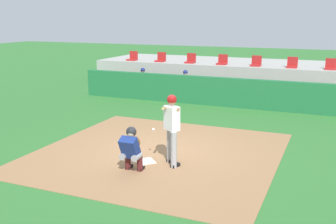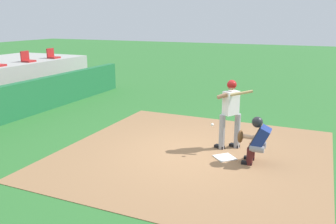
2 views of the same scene
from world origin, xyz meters
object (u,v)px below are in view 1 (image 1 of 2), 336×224
at_px(dugout_player_0, 142,81).
at_px(stadium_seat_4, 256,63).
at_px(batter_at_plate, 172,125).
at_px(stadium_seat_6, 331,66).
at_px(home_plate, 145,161).
at_px(dugout_player_1, 184,84).
at_px(stadium_seat_0, 133,58).
at_px(stadium_seat_3, 222,62).
at_px(catcher_crouched, 131,148).
at_px(stadium_seat_5, 292,65).
at_px(stadium_seat_2, 191,60).
at_px(stadium_seat_1, 161,59).

distance_m(dugout_player_0, stadium_seat_4, 5.43).
relative_size(batter_at_plate, stadium_seat_4, 3.76).
bearing_deg(stadium_seat_6, home_plate, -111.76).
height_order(dugout_player_1, stadium_seat_6, stadium_seat_6).
distance_m(stadium_seat_0, stadium_seat_3, 4.88).
relative_size(catcher_crouched, stadium_seat_6, 2.99).
relative_size(batter_at_plate, catcher_crouched, 1.26).
height_order(stadium_seat_3, stadium_seat_6, same).
xyz_separation_m(stadium_seat_0, stadium_seat_6, (9.75, 0.00, 0.00)).
bearing_deg(stadium_seat_6, dugout_player_0, -166.09).
height_order(home_plate, dugout_player_0, dugout_player_0).
bearing_deg(stadium_seat_3, stadium_seat_4, 0.00).
bearing_deg(stadium_seat_5, stadium_seat_0, 180.00).
height_order(stadium_seat_2, stadium_seat_4, same).
bearing_deg(batter_at_plate, stadium_seat_6, 71.54).
relative_size(batter_at_plate, stadium_seat_0, 3.76).
bearing_deg(stadium_seat_4, home_plate, -94.56).
relative_size(stadium_seat_0, stadium_seat_2, 1.00).
xyz_separation_m(home_plate, stadium_seat_5, (2.44, 10.18, 1.51)).
height_order(dugout_player_0, dugout_player_1, same).
xyz_separation_m(stadium_seat_1, stadium_seat_4, (4.88, 0.00, 0.00)).
bearing_deg(catcher_crouched, dugout_player_0, 115.05).
relative_size(stadium_seat_4, stadium_seat_5, 1.00).
bearing_deg(dugout_player_0, batter_at_plate, -59.00).
bearing_deg(catcher_crouched, stadium_seat_2, 102.56).
relative_size(stadium_seat_2, stadium_seat_4, 1.00).
height_order(dugout_player_0, stadium_seat_1, stadium_seat_1).
relative_size(stadium_seat_3, stadium_seat_6, 1.00).
relative_size(catcher_crouched, stadium_seat_1, 2.99).
bearing_deg(stadium_seat_3, stadium_seat_6, 0.00).
relative_size(catcher_crouched, dugout_player_0, 1.10).
xyz_separation_m(dugout_player_0, stadium_seat_5, (6.59, 2.03, 0.86)).
xyz_separation_m(dugout_player_0, stadium_seat_4, (4.96, 2.03, 0.86)).
xyz_separation_m(home_plate, dugout_player_0, (-4.15, 8.14, 0.65)).
bearing_deg(stadium_seat_3, catcher_crouched, -85.80).
distance_m(stadium_seat_4, stadium_seat_5, 1.62).
height_order(stadium_seat_5, stadium_seat_6, same).
bearing_deg(batter_at_plate, stadium_seat_0, 122.29).
bearing_deg(stadium_seat_2, stadium_seat_6, 0.00).
bearing_deg(dugout_player_1, stadium_seat_0, 151.12).
distance_m(batter_at_plate, dugout_player_1, 8.51).
bearing_deg(stadium_seat_1, dugout_player_1, -44.60).
xyz_separation_m(home_plate, batter_at_plate, (0.69, 0.08, 1.01)).
height_order(stadium_seat_0, stadium_seat_1, same).
relative_size(catcher_crouched, stadium_seat_2, 2.99).
relative_size(dugout_player_0, stadium_seat_5, 2.71).
relative_size(dugout_player_0, dugout_player_1, 1.00).
xyz_separation_m(stadium_seat_2, stadium_seat_4, (3.25, 0.00, 0.00)).
bearing_deg(dugout_player_0, stadium_seat_0, 127.07).
bearing_deg(stadium_seat_5, stadium_seat_1, 180.00).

